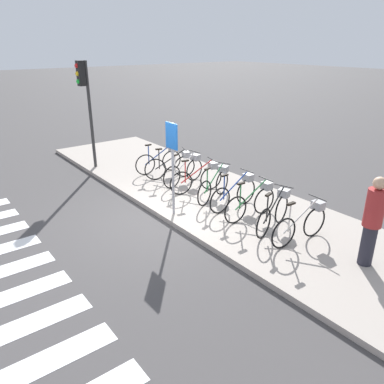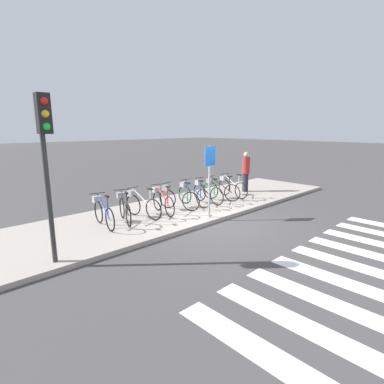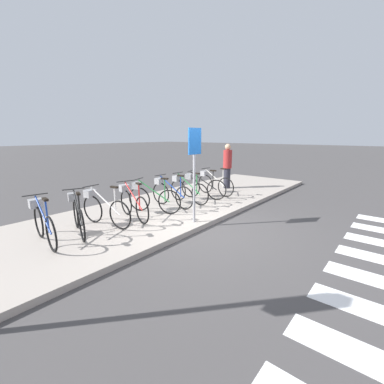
{
  "view_description": "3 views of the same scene",
  "coord_description": "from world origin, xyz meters",
  "px_view_note": "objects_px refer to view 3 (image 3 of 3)",
  "views": [
    {
      "loc": [
        6.98,
        -4.45,
        4.05
      ],
      "look_at": [
        0.65,
        0.42,
        0.85
      ],
      "focal_mm": 35.0,
      "sensor_mm": 36.0,
      "label": 1
    },
    {
      "loc": [
        -6.63,
        -5.93,
        2.9
      ],
      "look_at": [
        0.35,
        1.38,
        0.73
      ],
      "focal_mm": 28.0,
      "sensor_mm": 36.0,
      "label": 2
    },
    {
      "loc": [
        -4.59,
        -3.48,
        2.21
      ],
      "look_at": [
        0.28,
        0.54,
        0.8
      ],
      "focal_mm": 24.0,
      "sensor_mm": 36.0,
      "label": 3
    }
  ],
  "objects_px": {
    "parked_bicycle_3": "(132,202)",
    "sign_post": "(194,159)",
    "parked_bicycle_0": "(43,222)",
    "parked_bicycle_4": "(151,197)",
    "parked_bicycle_6": "(186,189)",
    "parked_bicycle_8": "(213,182)",
    "parked_bicycle_5": "(170,192)",
    "parked_bicycle_7": "(201,186)",
    "parked_bicycle_2": "(103,207)",
    "pedestrian": "(227,165)",
    "parked_bicycle_1": "(78,214)"
  },
  "relations": [
    {
      "from": "parked_bicycle_3",
      "to": "parked_bicycle_8",
      "type": "xyz_separation_m",
      "value": [
        3.54,
        -0.05,
        0.0
      ]
    },
    {
      "from": "parked_bicycle_1",
      "to": "parked_bicycle_5",
      "type": "relative_size",
      "value": 0.95
    },
    {
      "from": "parked_bicycle_3",
      "to": "parked_bicycle_7",
      "type": "distance_m",
      "value": 2.79
    },
    {
      "from": "parked_bicycle_5",
      "to": "parked_bicycle_6",
      "type": "distance_m",
      "value": 0.68
    },
    {
      "from": "parked_bicycle_4",
      "to": "parked_bicycle_5",
      "type": "relative_size",
      "value": 0.95
    },
    {
      "from": "parked_bicycle_0",
      "to": "parked_bicycle_4",
      "type": "distance_m",
      "value": 2.74
    },
    {
      "from": "parked_bicycle_2",
      "to": "sign_post",
      "type": "bearing_deg",
      "value": -44.73
    },
    {
      "from": "parked_bicycle_7",
      "to": "parked_bicycle_4",
      "type": "bearing_deg",
      "value": 177.81
    },
    {
      "from": "parked_bicycle_2",
      "to": "parked_bicycle_5",
      "type": "bearing_deg",
      "value": -1.1
    },
    {
      "from": "pedestrian",
      "to": "parked_bicycle_1",
      "type": "bearing_deg",
      "value": -178.96
    },
    {
      "from": "parked_bicycle_7",
      "to": "sign_post",
      "type": "height_order",
      "value": "sign_post"
    },
    {
      "from": "parked_bicycle_5",
      "to": "parked_bicycle_7",
      "type": "distance_m",
      "value": 1.37
    },
    {
      "from": "parked_bicycle_0",
      "to": "parked_bicycle_6",
      "type": "relative_size",
      "value": 0.99
    },
    {
      "from": "parked_bicycle_6",
      "to": "parked_bicycle_8",
      "type": "relative_size",
      "value": 1.0
    },
    {
      "from": "parked_bicycle_5",
      "to": "parked_bicycle_4",
      "type": "bearing_deg",
      "value": -177.85
    },
    {
      "from": "pedestrian",
      "to": "sign_post",
      "type": "relative_size",
      "value": 0.78
    },
    {
      "from": "parked_bicycle_7",
      "to": "parked_bicycle_5",
      "type": "bearing_deg",
      "value": 175.38
    },
    {
      "from": "parked_bicycle_4",
      "to": "pedestrian",
      "type": "relative_size",
      "value": 0.87
    },
    {
      "from": "parked_bicycle_3",
      "to": "parked_bicycle_8",
      "type": "relative_size",
      "value": 0.98
    },
    {
      "from": "parked_bicycle_3",
      "to": "sign_post",
      "type": "bearing_deg",
      "value": -61.73
    },
    {
      "from": "parked_bicycle_7",
      "to": "parked_bicycle_6",
      "type": "bearing_deg",
      "value": 177.48
    },
    {
      "from": "parked_bicycle_4",
      "to": "parked_bicycle_5",
      "type": "xyz_separation_m",
      "value": [
        0.77,
        0.03,
        0.0
      ]
    },
    {
      "from": "parked_bicycle_1",
      "to": "sign_post",
      "type": "bearing_deg",
      "value": -34.7
    },
    {
      "from": "parked_bicycle_1",
      "to": "parked_bicycle_2",
      "type": "bearing_deg",
      "value": 2.53
    },
    {
      "from": "parked_bicycle_6",
      "to": "sign_post",
      "type": "height_order",
      "value": "sign_post"
    },
    {
      "from": "parked_bicycle_0",
      "to": "parked_bicycle_2",
      "type": "relative_size",
      "value": 1.0
    },
    {
      "from": "parked_bicycle_3",
      "to": "parked_bicycle_5",
      "type": "xyz_separation_m",
      "value": [
        1.42,
        0.05,
        0.0
      ]
    },
    {
      "from": "parked_bicycle_2",
      "to": "parked_bicycle_8",
      "type": "xyz_separation_m",
      "value": [
        4.3,
        -0.14,
        0.0
      ]
    },
    {
      "from": "parked_bicycle_3",
      "to": "parked_bicycle_7",
      "type": "bearing_deg",
      "value": -1.21
    },
    {
      "from": "parked_bicycle_1",
      "to": "parked_bicycle_5",
      "type": "bearing_deg",
      "value": -0.29
    },
    {
      "from": "parked_bicycle_6",
      "to": "parked_bicycle_7",
      "type": "relative_size",
      "value": 1.03
    },
    {
      "from": "parked_bicycle_2",
      "to": "parked_bicycle_8",
      "type": "bearing_deg",
      "value": -1.88
    },
    {
      "from": "parked_bicycle_4",
      "to": "sign_post",
      "type": "distance_m",
      "value": 1.82
    },
    {
      "from": "parked_bicycle_8",
      "to": "parked_bicycle_4",
      "type": "bearing_deg",
      "value": 178.59
    },
    {
      "from": "parked_bicycle_6",
      "to": "parked_bicycle_0",
      "type": "bearing_deg",
      "value": 178.39
    },
    {
      "from": "parked_bicycle_0",
      "to": "sign_post",
      "type": "distance_m",
      "value": 3.41
    },
    {
      "from": "sign_post",
      "to": "parked_bicycle_3",
      "type": "bearing_deg",
      "value": 118.27
    },
    {
      "from": "parked_bicycle_3",
      "to": "sign_post",
      "type": "relative_size",
      "value": 0.7
    },
    {
      "from": "parked_bicycle_5",
      "to": "parked_bicycle_3",
      "type": "bearing_deg",
      "value": -177.92
    },
    {
      "from": "parked_bicycle_1",
      "to": "parked_bicycle_3",
      "type": "distance_m",
      "value": 1.39
    },
    {
      "from": "parked_bicycle_3",
      "to": "parked_bicycle_0",
      "type": "bearing_deg",
      "value": 177.56
    },
    {
      "from": "parked_bicycle_2",
      "to": "pedestrian",
      "type": "relative_size",
      "value": 0.91
    },
    {
      "from": "parked_bicycle_5",
      "to": "sign_post",
      "type": "height_order",
      "value": "sign_post"
    },
    {
      "from": "parked_bicycle_6",
      "to": "parked_bicycle_7",
      "type": "bearing_deg",
      "value": -2.52
    },
    {
      "from": "parked_bicycle_1",
      "to": "pedestrian",
      "type": "relative_size",
      "value": 0.87
    },
    {
      "from": "parked_bicycle_3",
      "to": "parked_bicycle_5",
      "type": "distance_m",
      "value": 1.42
    },
    {
      "from": "pedestrian",
      "to": "parked_bicycle_8",
      "type": "bearing_deg",
      "value": -170.05
    },
    {
      "from": "parked_bicycle_3",
      "to": "parked_bicycle_1",
      "type": "bearing_deg",
      "value": 177.28
    },
    {
      "from": "parked_bicycle_3",
      "to": "pedestrian",
      "type": "relative_size",
      "value": 0.89
    },
    {
      "from": "parked_bicycle_3",
      "to": "parked_bicycle_7",
      "type": "height_order",
      "value": "same"
    }
  ]
}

